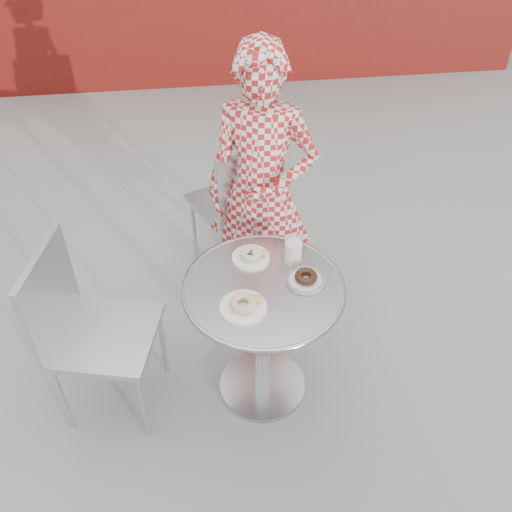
{
  "coord_description": "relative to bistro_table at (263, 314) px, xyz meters",
  "views": [
    {
      "loc": [
        -0.26,
        -1.74,
        2.47
      ],
      "look_at": [
        -0.03,
        0.13,
        0.8
      ],
      "focal_mm": 40.0,
      "sensor_mm": 36.0,
      "label": 1
    }
  ],
  "objects": [
    {
      "name": "chair_left",
      "position": [
        -0.73,
        0.03,
        -0.26
      ],
      "size": [
        0.54,
        0.54,
        0.94
      ],
      "rotation": [
        0.0,
        0.0,
        1.33
      ],
      "color": "#AEB1B7",
      "rests_on": "ground"
    },
    {
      "name": "plate_checker",
      "position": [
        0.19,
        0.01,
        0.19
      ],
      "size": [
        0.17,
        0.17,
        0.05
      ],
      "rotation": [
        0.0,
        0.0,
        0.35
      ],
      "color": "white",
      "rests_on": "bistro_table"
    },
    {
      "name": "bistro_table",
      "position": [
        0.0,
        0.0,
        0.0
      ],
      "size": [
        0.72,
        0.72,
        0.73
      ],
      "rotation": [
        0.0,
        0.0,
        0.05
      ],
      "color": "#B6B6BB",
      "rests_on": "ground"
    },
    {
      "name": "milk_cup",
      "position": [
        0.15,
        0.15,
        0.24
      ],
      "size": [
        0.08,
        0.08,
        0.13
      ],
      "rotation": [
        0.0,
        0.0,
        0.31
      ],
      "color": "white",
      "rests_on": "bistro_table"
    },
    {
      "name": "seated_person",
      "position": [
        0.07,
        0.64,
        0.23
      ],
      "size": [
        0.66,
        0.54,
        1.55
      ],
      "primitive_type": "imported",
      "rotation": [
        0.0,
        0.0,
        -0.35
      ],
      "color": "#B21C1B",
      "rests_on": "ground"
    },
    {
      "name": "ground",
      "position": [
        0.01,
        -0.0,
        -0.55
      ],
      "size": [
        60.0,
        60.0,
        0.0
      ],
      "primitive_type": "plane",
      "color": "#A29F9A",
      "rests_on": "ground"
    },
    {
      "name": "chair_far",
      "position": [
        -0.03,
        0.93,
        -0.26
      ],
      "size": [
        0.6,
        0.6,
        0.95
      ],
      "rotation": [
        0.0,
        0.0,
        3.56
      ],
      "color": "#AEB1B7",
      "rests_on": "ground"
    },
    {
      "name": "plate_far",
      "position": [
        -0.03,
        0.19,
        0.2
      ],
      "size": [
        0.17,
        0.17,
        0.05
      ],
      "rotation": [
        0.0,
        0.0,
        -0.35
      ],
      "color": "white",
      "rests_on": "bistro_table"
    },
    {
      "name": "plate_near",
      "position": [
        -0.1,
        -0.12,
        0.2
      ],
      "size": [
        0.2,
        0.2,
        0.05
      ],
      "rotation": [
        0.0,
        0.0,
        -0.09
      ],
      "color": "white",
      "rests_on": "bistro_table"
    }
  ]
}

